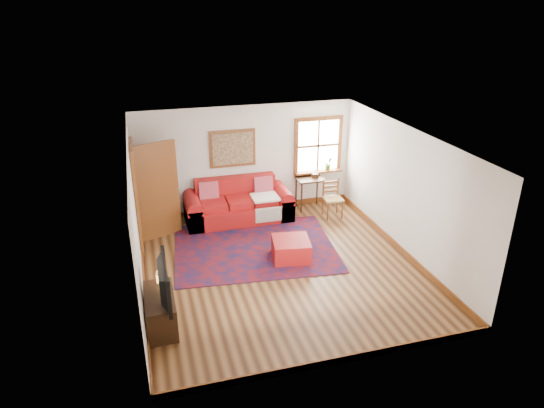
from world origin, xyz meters
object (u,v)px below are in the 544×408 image
object	(u,v)px
red_leather_sofa	(238,207)
media_cabinet	(160,311)
side_table	(310,183)
red_ottoman	(291,249)
ladder_back_chair	(332,197)

from	to	relation	value
red_leather_sofa	media_cabinet	bearing A→B (deg)	-119.39
side_table	red_ottoman	bearing A→B (deg)	-117.96
side_table	media_cabinet	distance (m)	5.22
side_table	media_cabinet	xyz separation A→B (m)	(-3.73, -3.64, -0.36)
red_leather_sofa	ladder_back_chair	distance (m)	2.16
side_table	ladder_back_chair	size ratio (longest dim) A/B	0.87
ladder_back_chair	red_ottoman	bearing A→B (deg)	-132.57
red_leather_sofa	side_table	size ratio (longest dim) A/B	3.11
media_cabinet	red_ottoman	bearing A→B (deg)	29.37
red_ottoman	media_cabinet	world-z (taller)	media_cabinet
red_ottoman	media_cabinet	distance (m)	2.94
red_leather_sofa	side_table	bearing A→B (deg)	4.68
red_leather_sofa	ladder_back_chair	bearing A→B (deg)	-10.73
red_leather_sofa	red_ottoman	xyz separation A→B (m)	(0.59, -2.05, -0.11)
ladder_back_chair	media_cabinet	distance (m)	5.13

